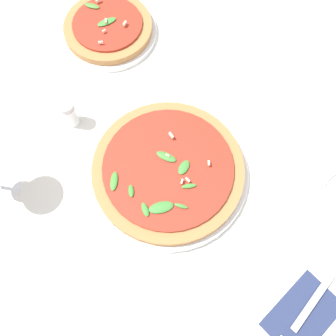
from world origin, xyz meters
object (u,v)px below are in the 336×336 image
shaker_pepper (69,114)px  fork (301,318)px  pizza_personal_side (108,29)px  pizza_arugula_main (168,171)px

shaker_pepper → fork: bearing=114.0°
pizza_personal_side → pizza_arugula_main: bearing=87.4°
pizza_arugula_main → shaker_pepper: 0.24m
fork → shaker_pepper: (0.24, -0.54, 0.03)m
pizza_arugula_main → pizza_personal_side: (-0.02, -0.38, -0.00)m
shaker_pepper → pizza_personal_side: bearing=-129.1°
fork → shaker_pepper: 0.59m
pizza_arugula_main → fork: bearing=106.4°
shaker_pepper → pizza_arugula_main: bearing=125.5°
pizza_arugula_main → shaker_pepper: size_ratio=4.78×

